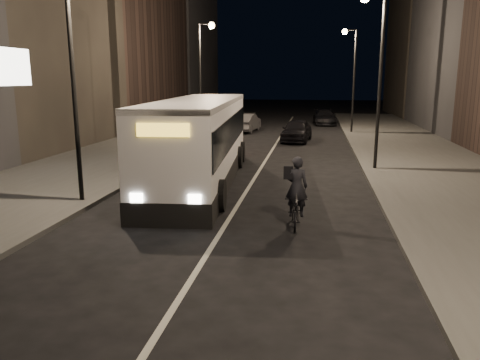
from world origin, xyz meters
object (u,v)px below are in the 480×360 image
at_px(streetlight_left_near, 78,51).
at_px(car_near, 297,130).
at_px(cyclist_on_bicycle, 296,203).
at_px(car_far, 324,117).
at_px(streetlight_right_mid, 376,58).
at_px(car_mid, 246,123).
at_px(city_bus, 200,137).
at_px(streetlight_left_far, 203,65).
at_px(streetlight_right_far, 351,67).

xyz_separation_m(streetlight_left_near, car_near, (6.67, 18.51, -4.57)).
height_order(cyclist_on_bicycle, car_near, cyclist_on_bicycle).
xyz_separation_m(streetlight_left_near, car_far, (8.86, 31.72, -4.64)).
xyz_separation_m(streetlight_right_mid, car_mid, (-8.50, 16.15, -4.58)).
distance_m(city_bus, car_far, 27.98).
height_order(streetlight_left_near, car_mid, streetlight_left_near).
bearing_deg(streetlight_left_far, streetlight_left_near, -90.00).
bearing_deg(car_near, streetlight_left_near, -104.01).
distance_m(car_near, car_far, 13.39).
relative_size(streetlight_right_far, car_far, 1.63).
bearing_deg(cyclist_on_bicycle, car_mid, 100.10).
bearing_deg(car_far, car_near, -103.64).
bearing_deg(streetlight_left_far, cyclist_on_bicycle, -68.93).
xyz_separation_m(streetlight_left_far, cyclist_on_bicycle, (7.49, -19.45, -4.63)).
height_order(streetlight_left_near, car_far, streetlight_left_near).
height_order(streetlight_right_far, cyclist_on_bicycle, streetlight_right_far).
distance_m(streetlight_left_far, city_bus, 14.39).
xyz_separation_m(streetlight_right_mid, car_near, (-3.99, 10.51, -4.57)).
bearing_deg(car_far, streetlight_left_near, -109.85).
distance_m(streetlight_left_far, car_mid, 7.97).
bearing_deg(cyclist_on_bicycle, streetlight_left_near, 167.41).
xyz_separation_m(streetlight_left_near, car_mid, (2.16, 24.15, -4.58)).
xyz_separation_m(streetlight_left_far, car_mid, (2.16, 6.15, -4.58)).
height_order(cyclist_on_bicycle, car_mid, cyclist_on_bicycle).
distance_m(car_mid, car_far, 10.10).
bearing_deg(streetlight_left_near, streetlight_left_far, 90.00).
bearing_deg(streetlight_right_far, car_mid, 179.00).
bearing_deg(streetlight_left_far, car_mid, 70.62).
xyz_separation_m(streetlight_right_mid, car_far, (-1.81, 23.72, -4.64)).
xyz_separation_m(car_near, car_far, (2.19, 13.21, -0.07)).
height_order(city_bus, car_far, city_bus).
bearing_deg(streetlight_right_mid, cyclist_on_bicycle, -108.56).
relative_size(streetlight_left_far, city_bus, 0.60).
xyz_separation_m(streetlight_right_far, car_near, (-3.99, -5.49, -4.57)).
bearing_deg(city_bus, car_near, 71.07).
distance_m(streetlight_right_mid, streetlight_right_far, 16.00).
height_order(streetlight_left_near, cyclist_on_bicycle, streetlight_left_near).
bearing_deg(city_bus, car_mid, 87.97).
bearing_deg(cyclist_on_bicycle, car_far, 85.98).
distance_m(streetlight_left_far, car_near, 8.10).
bearing_deg(streetlight_right_far, cyclist_on_bicycle, -97.10).
bearing_deg(streetlight_right_mid, city_bus, -154.37).
distance_m(streetlight_right_far, car_near, 8.19).
height_order(car_near, car_mid, car_near).
distance_m(streetlight_right_far, streetlight_left_far, 12.24).
xyz_separation_m(streetlight_right_far, streetlight_left_near, (-10.66, -24.00, 0.00)).
height_order(streetlight_right_mid, streetlight_left_far, same).
distance_m(city_bus, car_mid, 19.84).
height_order(streetlight_right_mid, car_far, streetlight_right_mid).
bearing_deg(streetlight_left_far, city_bus, -77.25).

